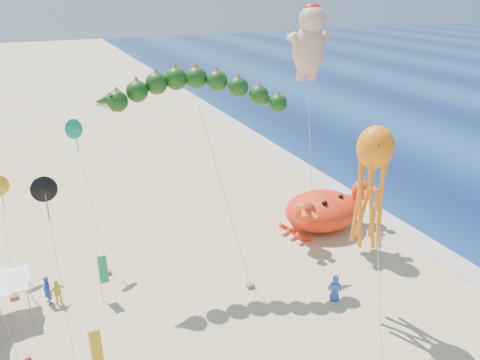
# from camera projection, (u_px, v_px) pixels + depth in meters

# --- Properties ---
(ground) EXTENTS (320.00, 320.00, 0.00)m
(ground) POSITION_uv_depth(u_px,v_px,m) (279.00, 275.00, 31.37)
(ground) COLOR #D1B784
(ground) RESTS_ON ground
(foam_strip) EXTENTS (320.00, 320.00, 0.00)m
(foam_strip) POSITION_uv_depth(u_px,v_px,m) (417.00, 239.00, 35.88)
(foam_strip) COLOR silver
(foam_strip) RESTS_ON ground
(crab_inflatable) EXTENTS (8.22, 6.34, 3.60)m
(crab_inflatable) POSITION_uv_depth(u_px,v_px,m) (323.00, 210.00, 36.95)
(crab_inflatable) COLOR #FF2F0D
(crab_inflatable) RESTS_ON ground
(dragon_kite) EXTENTS (11.78, 6.10, 13.02)m
(dragon_kite) POSITION_uv_depth(u_px,v_px,m) (196.00, 97.00, 28.26)
(dragon_kite) COLOR #113B10
(dragon_kite) RESTS_ON ground
(cherub_kite) EXTENTS (2.42, 2.15, 16.89)m
(cherub_kite) POSITION_uv_depth(u_px,v_px,m) (310.00, 41.00, 33.05)
(cherub_kite) COLOR #DEAA88
(cherub_kite) RESTS_ON ground
(octopus_kite) EXTENTS (3.69, 6.32, 11.26)m
(octopus_kite) POSITION_uv_depth(u_px,v_px,m) (372.00, 178.00, 25.30)
(octopus_kite) COLOR orange
(octopus_kite) RESTS_ON ground
(canopy_white) EXTENTS (3.00, 3.00, 2.71)m
(canopy_white) POSITION_uv_depth(u_px,v_px,m) (2.00, 280.00, 26.67)
(canopy_white) COLOR gray
(canopy_white) RESTS_ON ground
(feather_flags) EXTENTS (10.14, 6.62, 3.20)m
(feather_flags) POSITION_uv_depth(u_px,v_px,m) (27.00, 315.00, 24.44)
(feather_flags) COLOR gray
(feather_flags) RESTS_ON ground
(beachgoers) EXTENTS (27.40, 11.45, 1.89)m
(beachgoers) POSITION_uv_depth(u_px,v_px,m) (81.00, 303.00, 27.16)
(beachgoers) COLOR #1E41B2
(beachgoers) RESTS_ON ground
(small_kites) EXTENTS (10.72, 11.60, 10.05)m
(small_kites) POSITION_uv_depth(u_px,v_px,m) (7.00, 203.00, 26.14)
(small_kites) COLOR black
(small_kites) RESTS_ON ground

